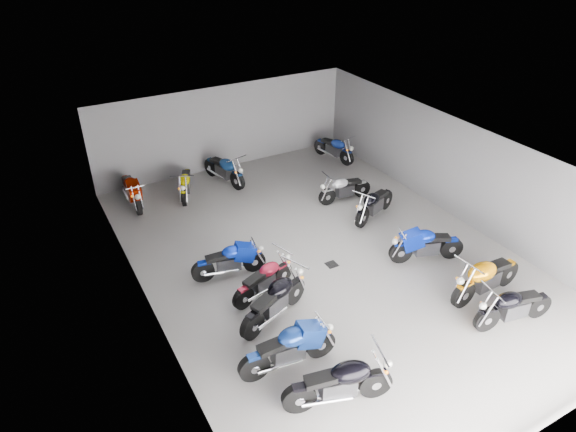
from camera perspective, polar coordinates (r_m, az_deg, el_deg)
name	(u,v)px	position (r m, az deg, el deg)	size (l,w,h in m)	color
ground	(322,256)	(15.03, 3.82, -4.43)	(14.00, 14.00, 0.00)	gray
wall_back	(224,127)	(19.81, -7.10, 9.74)	(10.00, 0.10, 3.20)	slate
wall_left	(145,260)	(12.55, -15.62, -4.75)	(0.10, 14.00, 3.20)	slate
wall_right	(457,170)	(17.15, 18.30, 4.90)	(0.10, 14.00, 3.20)	slate
ceiling	(326,154)	(13.43, 4.30, 6.85)	(10.00, 14.00, 0.04)	black
drain_grate	(332,264)	(14.69, 4.87, -5.39)	(0.32, 0.32, 0.01)	black
motorcycle_left_a	(340,383)	(10.81, 5.77, -18.00)	(2.28, 0.78, 1.02)	black
motorcycle_left_b	(289,348)	(11.42, 0.15, -14.46)	(2.30, 0.49, 1.01)	black
motorcycle_left_c	(275,301)	(12.57, -1.48, -9.40)	(2.18, 1.01, 1.01)	black
motorcycle_left_d	(264,280)	(13.33, -2.68, -7.06)	(1.97, 0.70, 0.89)	black
motorcycle_left_e	(230,261)	(14.04, -6.51, -4.96)	(2.06, 0.54, 0.91)	black
motorcycle_right_a	(513,307)	(13.56, 23.75, -9.20)	(2.17, 0.58, 0.96)	black
motorcycle_right_b	(486,278)	(14.17, 21.14, -6.39)	(2.41, 0.50, 1.06)	black
motorcycle_right_c	(426,245)	(15.05, 15.07, -3.10)	(2.10, 0.90, 0.96)	black
motorcycle_right_e	(374,204)	(16.78, 9.55, 1.34)	(2.03, 0.94, 0.94)	black
motorcycle_right_f	(344,188)	(17.68, 6.27, 3.08)	(2.00, 0.42, 0.88)	black
motorcycle_back_a	(132,190)	(18.10, -16.99, 2.74)	(0.45, 2.24, 0.99)	black
motorcycle_back_b	(186,183)	(18.22, -11.32, 3.58)	(0.96, 1.93, 0.90)	black
motorcycle_back_c	(224,169)	(18.91, -7.08, 5.17)	(0.72, 2.20, 0.98)	black
motorcycle_back_f	(334,148)	(20.71, 5.16, 7.51)	(0.62, 2.04, 0.91)	black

